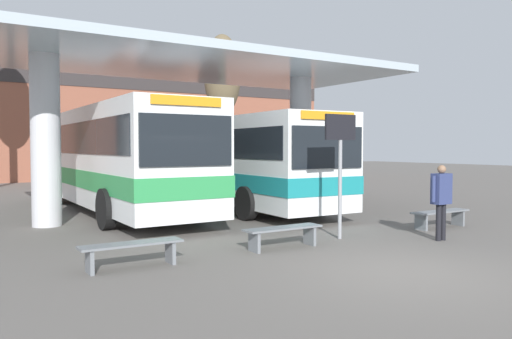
{
  "coord_description": "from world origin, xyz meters",
  "views": [
    {
      "loc": [
        -6.69,
        -5.94,
        2.16
      ],
      "look_at": [
        0.0,
        4.76,
        1.6
      ],
      "focal_mm": 35.0,
      "sensor_mm": 36.0,
      "label": 1
    }
  ],
  "objects_px": {
    "info_sign_platform": "(340,150)",
    "pedestrian_waiting": "(441,195)",
    "transit_bus_center_bay": "(229,158)",
    "poplar_tree_behind_left": "(222,77)",
    "waiting_bench_mid_platform": "(283,232)",
    "waiting_bench_far_platform": "(440,215)",
    "transit_bus_left_bay": "(113,155)",
    "waiting_bench_near_pillar": "(132,249)",
    "parked_car_street": "(161,166)"
  },
  "relations": [
    {
      "from": "transit_bus_center_bay",
      "to": "waiting_bench_mid_platform",
      "type": "bearing_deg",
      "value": 71.56
    },
    {
      "from": "waiting_bench_far_platform",
      "to": "info_sign_platform",
      "type": "distance_m",
      "value": 3.8
    },
    {
      "from": "info_sign_platform",
      "to": "pedestrian_waiting",
      "type": "xyz_separation_m",
      "value": [
        1.85,
        -1.4,
        -1.02
      ]
    },
    {
      "from": "waiting_bench_mid_platform",
      "to": "poplar_tree_behind_left",
      "type": "relative_size",
      "value": 0.2
    },
    {
      "from": "transit_bus_center_bay",
      "to": "pedestrian_waiting",
      "type": "xyz_separation_m",
      "value": [
        0.81,
        -8.67,
        -0.69
      ]
    },
    {
      "from": "transit_bus_left_bay",
      "to": "poplar_tree_behind_left",
      "type": "bearing_deg",
      "value": -134.38
    },
    {
      "from": "transit_bus_left_bay",
      "to": "pedestrian_waiting",
      "type": "xyz_separation_m",
      "value": [
        4.92,
        -9.37,
        -0.82
      ]
    },
    {
      "from": "transit_bus_left_bay",
      "to": "waiting_bench_mid_platform",
      "type": "relative_size",
      "value": 6.77
    },
    {
      "from": "transit_bus_left_bay",
      "to": "pedestrian_waiting",
      "type": "height_order",
      "value": "transit_bus_left_bay"
    },
    {
      "from": "info_sign_platform",
      "to": "poplar_tree_behind_left",
      "type": "height_order",
      "value": "poplar_tree_behind_left"
    },
    {
      "from": "waiting_bench_far_platform",
      "to": "info_sign_platform",
      "type": "bearing_deg",
      "value": 176.35
    },
    {
      "from": "transit_bus_left_bay",
      "to": "poplar_tree_behind_left",
      "type": "height_order",
      "value": "poplar_tree_behind_left"
    },
    {
      "from": "waiting_bench_mid_platform",
      "to": "poplar_tree_behind_left",
      "type": "distance_m",
      "value": 20.47
    },
    {
      "from": "pedestrian_waiting",
      "to": "poplar_tree_behind_left",
      "type": "bearing_deg",
      "value": 76.67
    },
    {
      "from": "waiting_bench_near_pillar",
      "to": "waiting_bench_mid_platform",
      "type": "xyz_separation_m",
      "value": [
        3.3,
        0.0,
        -0.0
      ]
    },
    {
      "from": "parked_car_street",
      "to": "transit_bus_left_bay",
      "type": "bearing_deg",
      "value": -117.46
    },
    {
      "from": "waiting_bench_far_platform",
      "to": "pedestrian_waiting",
      "type": "bearing_deg",
      "value": -141.91
    },
    {
      "from": "waiting_bench_near_pillar",
      "to": "parked_car_street",
      "type": "bearing_deg",
      "value": 67.46
    },
    {
      "from": "transit_bus_center_bay",
      "to": "info_sign_platform",
      "type": "relative_size",
      "value": 4.05
    },
    {
      "from": "info_sign_platform",
      "to": "parked_car_street",
      "type": "height_order",
      "value": "info_sign_platform"
    },
    {
      "from": "waiting_bench_near_pillar",
      "to": "parked_car_street",
      "type": "xyz_separation_m",
      "value": [
        8.54,
        20.57,
        0.63
      ]
    },
    {
      "from": "transit_bus_center_bay",
      "to": "waiting_bench_mid_platform",
      "type": "distance_m",
      "value": 8.12
    },
    {
      "from": "transit_bus_left_bay",
      "to": "poplar_tree_behind_left",
      "type": "relative_size",
      "value": 1.37
    },
    {
      "from": "transit_bus_center_bay",
      "to": "waiting_bench_near_pillar",
      "type": "distance_m",
      "value": 9.77
    },
    {
      "from": "transit_bus_center_bay",
      "to": "parked_car_street",
      "type": "xyz_separation_m",
      "value": [
        2.42,
        13.09,
        -0.78
      ]
    },
    {
      "from": "transit_bus_left_bay",
      "to": "transit_bus_center_bay",
      "type": "relative_size",
      "value": 1.03
    },
    {
      "from": "transit_bus_center_bay",
      "to": "info_sign_platform",
      "type": "distance_m",
      "value": 7.35
    },
    {
      "from": "poplar_tree_behind_left",
      "to": "pedestrian_waiting",
      "type": "bearing_deg",
      "value": -103.16
    },
    {
      "from": "waiting_bench_near_pillar",
      "to": "poplar_tree_behind_left",
      "type": "relative_size",
      "value": 0.21
    },
    {
      "from": "waiting_bench_far_platform",
      "to": "pedestrian_waiting",
      "type": "height_order",
      "value": "pedestrian_waiting"
    },
    {
      "from": "transit_bus_center_bay",
      "to": "info_sign_platform",
      "type": "height_order",
      "value": "transit_bus_center_bay"
    },
    {
      "from": "transit_bus_left_bay",
      "to": "parked_car_street",
      "type": "bearing_deg",
      "value": -117.98
    },
    {
      "from": "transit_bus_left_bay",
      "to": "waiting_bench_mid_platform",
      "type": "xyz_separation_m",
      "value": [
        1.29,
        -8.18,
        -1.55
      ]
    },
    {
      "from": "waiting_bench_near_pillar",
      "to": "poplar_tree_behind_left",
      "type": "height_order",
      "value": "poplar_tree_behind_left"
    },
    {
      "from": "waiting_bench_near_pillar",
      "to": "waiting_bench_far_platform",
      "type": "relative_size",
      "value": 0.97
    },
    {
      "from": "transit_bus_center_bay",
      "to": "poplar_tree_behind_left",
      "type": "distance_m",
      "value": 12.47
    },
    {
      "from": "transit_bus_center_bay",
      "to": "parked_car_street",
      "type": "distance_m",
      "value": 13.34
    },
    {
      "from": "waiting_bench_near_pillar",
      "to": "pedestrian_waiting",
      "type": "relative_size",
      "value": 1.05
    },
    {
      "from": "transit_bus_center_bay",
      "to": "pedestrian_waiting",
      "type": "relative_size",
      "value": 6.77
    },
    {
      "from": "info_sign_platform",
      "to": "pedestrian_waiting",
      "type": "bearing_deg",
      "value": -37.21
    },
    {
      "from": "waiting_bench_mid_platform",
      "to": "pedestrian_waiting",
      "type": "bearing_deg",
      "value": -18.1
    },
    {
      "from": "info_sign_platform",
      "to": "pedestrian_waiting",
      "type": "distance_m",
      "value": 2.54
    },
    {
      "from": "waiting_bench_mid_platform",
      "to": "waiting_bench_far_platform",
      "type": "height_order",
      "value": "same"
    },
    {
      "from": "transit_bus_left_bay",
      "to": "waiting_bench_near_pillar",
      "type": "bearing_deg",
      "value": 75.98
    },
    {
      "from": "pedestrian_waiting",
      "to": "parked_car_street",
      "type": "xyz_separation_m",
      "value": [
        1.6,
        21.76,
        -0.09
      ]
    },
    {
      "from": "transit_bus_center_bay",
      "to": "waiting_bench_mid_platform",
      "type": "xyz_separation_m",
      "value": [
        -2.82,
        -7.48,
        -1.42
      ]
    },
    {
      "from": "transit_bus_left_bay",
      "to": "waiting_bench_far_platform",
      "type": "relative_size",
      "value": 6.43
    },
    {
      "from": "info_sign_platform",
      "to": "transit_bus_center_bay",
      "type": "bearing_deg",
      "value": 81.88
    },
    {
      "from": "waiting_bench_mid_platform",
      "to": "parked_car_street",
      "type": "bearing_deg",
      "value": 75.71
    },
    {
      "from": "waiting_bench_far_platform",
      "to": "waiting_bench_mid_platform",
      "type": "bearing_deg",
      "value": 180.0
    }
  ]
}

